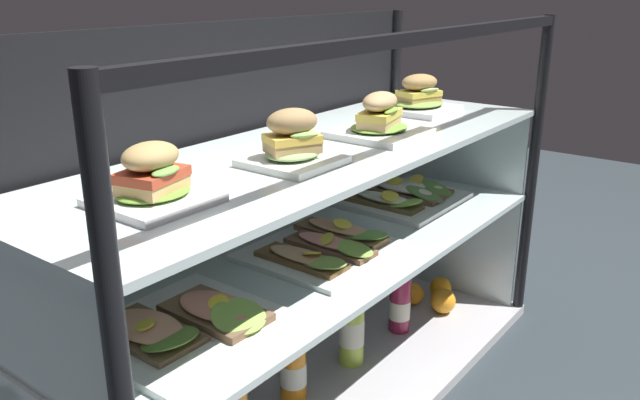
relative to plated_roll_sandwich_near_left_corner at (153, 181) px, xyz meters
The scene contains 20 objects.
ground_plane 0.89m from the plated_roll_sandwich_near_left_corner, ahead, with size 6.00×6.00×0.02m, color #2B3439.
case_base_deck 0.87m from the plated_roll_sandwich_near_left_corner, ahead, with size 1.54×0.53×0.03m, color #BDB9BC.
case_frame 0.57m from the plated_roll_sandwich_near_left_corner, 20.39° to the left, with size 1.54×0.53×0.96m.
riser_lower_tier 0.71m from the plated_roll_sandwich_near_left_corner, ahead, with size 1.48×0.47×0.37m.
shelf_lower_glass 0.59m from the plated_roll_sandwich_near_left_corner, ahead, with size 1.49×0.48×0.02m, color silver.
riser_upper_tier 0.53m from the plated_roll_sandwich_near_left_corner, ahead, with size 1.48×0.47×0.25m.
shelf_upper_glass 0.50m from the plated_roll_sandwich_near_left_corner, ahead, with size 1.49×0.48×0.02m, color silver.
plated_roll_sandwich_near_left_corner is the anchor object (origin of this frame).
plated_roll_sandwich_left_of_center 0.34m from the plated_roll_sandwich_near_left_corner, ahead, with size 0.18×0.18×0.12m.
plated_roll_sandwich_near_right_corner 0.67m from the plated_roll_sandwich_near_left_corner, ahead, with size 0.21×0.21×0.11m.
plated_roll_sandwich_mid_left 1.01m from the plated_roll_sandwich_near_left_corner, ahead, with size 0.20×0.20×0.11m.
open_sandwich_tray_left_of_center 0.29m from the plated_roll_sandwich_near_left_corner, 21.89° to the right, with size 0.34×0.31×0.06m.
open_sandwich_tray_far_left 0.58m from the plated_roll_sandwich_near_left_corner, ahead, with size 0.34×0.31×0.06m.
open_sandwich_tray_right_of_center 0.99m from the plated_roll_sandwich_near_left_corner, ahead, with size 0.34×0.31×0.06m.
juice_bottle_back_right 0.74m from the plated_roll_sandwich_near_left_corner, ahead, with size 0.07×0.07×0.20m.
juice_bottle_front_middle 0.88m from the plated_roll_sandwich_near_left_corner, ahead, with size 0.07×0.07×0.25m.
juice_bottle_front_right_end 1.07m from the plated_roll_sandwich_near_left_corner, ahead, with size 0.06×0.06×0.24m.
orange_fruit_beside_bottles 1.24m from the plated_roll_sandwich_near_left_corner, ahead, with size 0.07×0.07×0.07m, color orange.
orange_fruit_near_left_post 1.25m from the plated_roll_sandwich_near_left_corner, ahead, with size 0.08×0.08×0.08m, color orange.
orange_fruit_rolled_forward 1.33m from the plated_roll_sandwich_near_left_corner, ahead, with size 0.07×0.07×0.07m, color orange.
Camera 1 is at (-1.16, -0.89, 1.05)m, focal length 36.26 mm.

